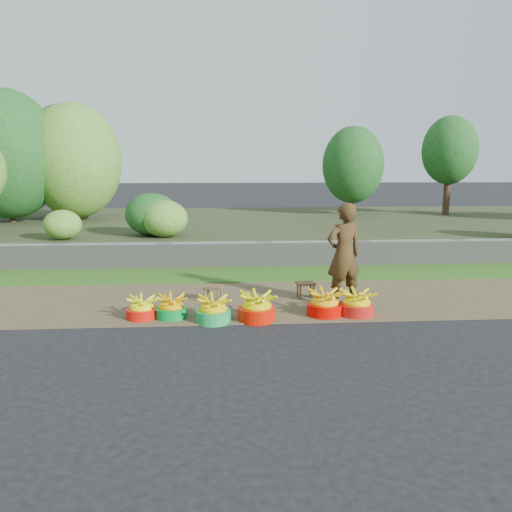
{
  "coord_description": "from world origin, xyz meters",
  "views": [
    {
      "loc": [
        -0.95,
        -6.74,
        2.21
      ],
      "look_at": [
        -0.39,
        1.3,
        0.75
      ],
      "focal_mm": 35.0,
      "sensor_mm": 36.0,
      "label": 1
    }
  ],
  "objects": [
    {
      "name": "retaining_wall",
      "position": [
        0.0,
        4.1,
        0.28
      ],
      "size": [
        80.0,
        0.35,
        0.55
      ],
      "primitive_type": "cube",
      "color": "slate",
      "rests_on": "ground"
    },
    {
      "name": "basin_f",
      "position": [
        1.05,
        0.32,
        0.17
      ],
      "size": [
        0.52,
        0.52,
        0.39
      ],
      "color": "red",
      "rests_on": "ground"
    },
    {
      "name": "stool_right",
      "position": [
        0.45,
        1.33,
        0.23
      ],
      "size": [
        0.33,
        0.27,
        0.27
      ],
      "rotation": [
        0.0,
        0.0,
        0.15
      ],
      "color": "brown",
      "rests_on": "dirt_shoulder"
    },
    {
      "name": "basin_d",
      "position": [
        -0.46,
        0.2,
        0.18
      ],
      "size": [
        0.55,
        0.55,
        0.41
      ],
      "color": "red",
      "rests_on": "ground"
    },
    {
      "name": "basin_a",
      "position": [
        -2.13,
        0.37,
        0.15
      ],
      "size": [
        0.45,
        0.45,
        0.33
      ],
      "color": "red",
      "rests_on": "ground"
    },
    {
      "name": "basin_c",
      "position": [
        -1.08,
        0.16,
        0.17
      ],
      "size": [
        0.5,
        0.5,
        0.37
      ],
      "color": "green",
      "rests_on": "ground"
    },
    {
      "name": "basin_e",
      "position": [
        0.57,
        0.34,
        0.18
      ],
      "size": [
        0.53,
        0.53,
        0.39
      ],
      "color": "#D30600",
      "rests_on": "ground"
    },
    {
      "name": "grass_verge",
      "position": [
        0.0,
        3.25,
        0.02
      ],
      "size": [
        80.0,
        1.5,
        0.04
      ],
      "primitive_type": "cube",
      "color": "#2F6019",
      "rests_on": "ground"
    },
    {
      "name": "dirt_shoulder",
      "position": [
        0.0,
        1.25,
        0.01
      ],
      "size": [
        80.0,
        2.5,
        0.02
      ],
      "primitive_type": "cube",
      "color": "brown",
      "rests_on": "ground"
    },
    {
      "name": "vendor_woman",
      "position": [
        0.97,
        0.85,
        0.84
      ],
      "size": [
        0.68,
        0.54,
        1.63
      ],
      "primitive_type": "imported",
      "rotation": [
        0.0,
        0.0,
        3.43
      ],
      "color": "black",
      "rests_on": "dirt_shoulder"
    },
    {
      "name": "stool_left",
      "position": [
        -1.1,
        1.2,
        0.23
      ],
      "size": [
        0.36,
        0.32,
        0.27
      ],
      "rotation": [
        0.0,
        0.0,
        -0.34
      ],
      "color": "brown",
      "rests_on": "dirt_shoulder"
    },
    {
      "name": "basin_b",
      "position": [
        -1.7,
        0.37,
        0.16
      ],
      "size": [
        0.46,
        0.46,
        0.35
      ],
      "color": "#02832A",
      "rests_on": "ground"
    },
    {
      "name": "ground_plane",
      "position": [
        0.0,
        0.0,
        0.0
      ],
      "size": [
        120.0,
        120.0,
        0.0
      ],
      "primitive_type": "plane",
      "color": "black",
      "rests_on": "ground"
    },
    {
      "name": "earth_bank",
      "position": [
        0.0,
        9.0,
        0.25
      ],
      "size": [
        80.0,
        10.0,
        0.5
      ],
      "primitive_type": "cube",
      "color": "#31381E",
      "rests_on": "ground"
    },
    {
      "name": "vegetation",
      "position": [
        -3.1,
        9.22,
        2.5
      ],
      "size": [
        35.98,
        7.98,
        4.27
      ],
      "color": "#372416",
      "rests_on": "earth_bank"
    }
  ]
}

